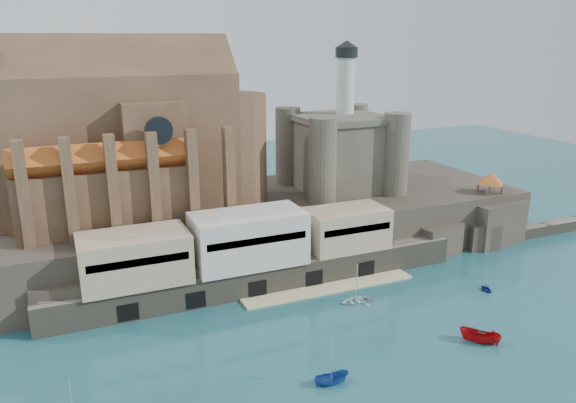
% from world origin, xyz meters
% --- Properties ---
extents(ground, '(300.00, 300.00, 0.00)m').
position_xyz_m(ground, '(0.00, 0.00, 0.00)').
color(ground, '#194D55').
rests_on(ground, ground).
extents(promontory, '(100.00, 36.00, 10.00)m').
position_xyz_m(promontory, '(-0.19, 39.37, 4.92)').
color(promontory, '#2A2520').
rests_on(promontory, ground).
extents(quay, '(70.00, 12.00, 13.05)m').
position_xyz_m(quay, '(-10.19, 23.07, 6.07)').
color(quay, '#615C4E').
rests_on(quay, ground).
extents(church, '(47.00, 25.93, 30.51)m').
position_xyz_m(church, '(-24.13, 41.85, 22.13)').
color(church, '#4E3724').
rests_on(church, promontory).
extents(castle_keep, '(21.20, 21.20, 29.30)m').
position_xyz_m(castle_keep, '(16.08, 41.08, 18.31)').
color(castle_keep, '#454136').
rests_on(castle_keep, promontory).
extents(rock_outcrop, '(14.50, 10.50, 8.70)m').
position_xyz_m(rock_outcrop, '(42.00, 25.84, 4.02)').
color(rock_outcrop, '#2A2520').
rests_on(rock_outcrop, ground).
extents(pavilion, '(6.40, 6.40, 5.40)m').
position_xyz_m(pavilion, '(42.00, 26.00, 12.73)').
color(pavilion, '#4E3724').
rests_on(pavilion, rock_outcrop).
extents(boat_2, '(1.86, 1.82, 4.43)m').
position_xyz_m(boat_2, '(-9.97, -5.58, 0.00)').
color(boat_2, navy).
rests_on(boat_2, ground).
extents(boat_5, '(2.98, 2.98, 5.53)m').
position_xyz_m(boat_5, '(12.94, -5.21, 0.00)').
color(boat_5, '#9F080C').
rests_on(boat_5, ground).
extents(boat_6, '(1.28, 3.65, 5.02)m').
position_xyz_m(boat_6, '(3.60, 12.00, 0.00)').
color(boat_6, white).
rests_on(boat_6, ground).
extents(boat_7, '(2.47, 1.67, 2.69)m').
position_xyz_m(boat_7, '(25.26, 7.11, 0.00)').
color(boat_7, navy).
rests_on(boat_7, ground).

